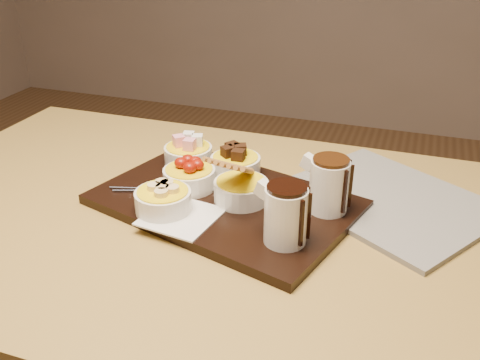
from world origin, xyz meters
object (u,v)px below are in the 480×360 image
(dining_table, at_px, (190,254))
(newspaper, at_px, (388,200))
(bowl_strawberries, at_px, (189,178))
(pitcher_milk_chocolate, at_px, (329,186))
(serving_board, at_px, (225,202))
(pitcher_dark_chocolate, at_px, (286,216))

(dining_table, height_order, newspaper, newspaper)
(bowl_strawberries, height_order, pitcher_milk_chocolate, pitcher_milk_chocolate)
(bowl_strawberries, xyz_separation_m, pitcher_milk_chocolate, (0.27, 0.00, 0.03))
(serving_board, distance_m, newspaper, 0.31)
(serving_board, bearing_deg, pitcher_milk_chocolate, 21.80)
(pitcher_dark_chocolate, xyz_separation_m, newspaper, (0.14, 0.22, -0.06))
(newspaper, bearing_deg, pitcher_dark_chocolate, -90.92)
(pitcher_dark_chocolate, bearing_deg, bowl_strawberries, 167.35)
(pitcher_dark_chocolate, bearing_deg, newspaper, 72.75)
(dining_table, bearing_deg, pitcher_milk_chocolate, 12.67)
(serving_board, distance_m, pitcher_milk_chocolate, 0.20)
(dining_table, distance_m, pitcher_dark_chocolate, 0.27)
(pitcher_dark_chocolate, distance_m, newspaper, 0.27)
(bowl_strawberries, bearing_deg, pitcher_milk_chocolate, 0.39)
(bowl_strawberries, bearing_deg, serving_board, -12.42)
(serving_board, relative_size, pitcher_milk_chocolate, 4.88)
(serving_board, bearing_deg, bowl_strawberries, -176.42)
(serving_board, bearing_deg, dining_table, -132.47)
(dining_table, distance_m, newspaper, 0.39)
(dining_table, height_order, pitcher_milk_chocolate, pitcher_milk_chocolate)
(bowl_strawberries, distance_m, pitcher_milk_chocolate, 0.27)
(serving_board, distance_m, pitcher_dark_chocolate, 0.18)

